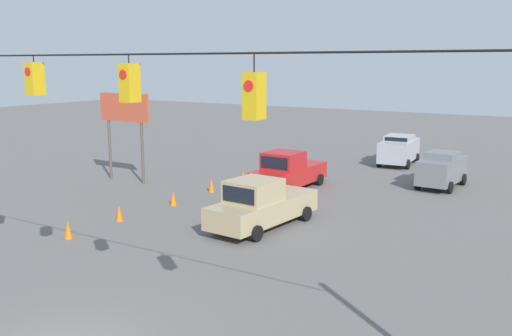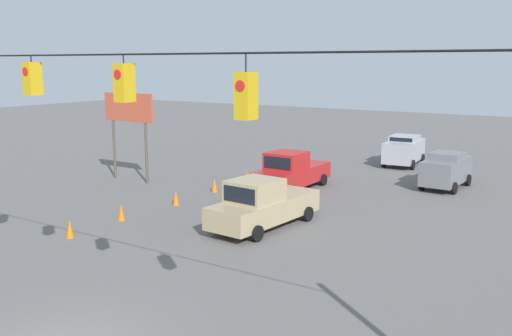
% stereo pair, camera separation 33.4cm
% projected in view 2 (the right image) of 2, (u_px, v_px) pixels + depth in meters
% --- Properties ---
extents(overhead_signal_span, '(23.40, 0.38, 7.48)m').
position_uv_depth(overhead_signal_span, '(80.00, 146.00, 13.50)').
color(overhead_signal_span, slate).
rests_on(overhead_signal_span, ground_plane).
extents(sedan_silver_withflow_deep, '(2.34, 4.40, 2.01)m').
position_uv_depth(sedan_silver_withflow_deep, '(404.00, 150.00, 38.07)').
color(sedan_silver_withflow_deep, '#A8AAB2').
rests_on(sedan_silver_withflow_deep, ground_plane).
extents(pickup_truck_tan_withflow_mid, '(2.49, 5.70, 2.12)m').
position_uv_depth(pickup_truck_tan_withflow_mid, '(262.00, 205.00, 23.64)').
color(pickup_truck_tan_withflow_mid, tan).
rests_on(pickup_truck_tan_withflow_mid, ground_plane).
extents(pickup_truck_red_withflow_far, '(2.21, 5.33, 2.12)m').
position_uv_depth(pickup_truck_red_withflow_far, '(291.00, 172.00, 30.75)').
color(pickup_truck_red_withflow_far, red).
rests_on(pickup_truck_red_withflow_far, ground_plane).
extents(sedan_grey_oncoming_deep, '(2.06, 4.02, 1.97)m').
position_uv_depth(sedan_grey_oncoming_deep, '(446.00, 170.00, 31.14)').
color(sedan_grey_oncoming_deep, slate).
rests_on(sedan_grey_oncoming_deep, ground_plane).
extents(traffic_cone_nearest, '(0.32, 0.32, 0.72)m').
position_uv_depth(traffic_cone_nearest, '(70.00, 229.00, 22.36)').
color(traffic_cone_nearest, orange).
rests_on(traffic_cone_nearest, ground_plane).
extents(traffic_cone_second, '(0.32, 0.32, 0.72)m').
position_uv_depth(traffic_cone_second, '(121.00, 212.00, 24.81)').
color(traffic_cone_second, orange).
rests_on(traffic_cone_second, ground_plane).
extents(traffic_cone_third, '(0.32, 0.32, 0.72)m').
position_uv_depth(traffic_cone_third, '(176.00, 198.00, 27.47)').
color(traffic_cone_third, orange).
rests_on(traffic_cone_third, ground_plane).
extents(traffic_cone_fourth, '(0.32, 0.32, 0.72)m').
position_uv_depth(traffic_cone_fourth, '(214.00, 185.00, 30.28)').
color(traffic_cone_fourth, orange).
rests_on(traffic_cone_fourth, ground_plane).
extents(traffic_cone_fifth, '(0.32, 0.32, 0.72)m').
position_uv_depth(traffic_cone_fifth, '(247.00, 177.00, 32.59)').
color(traffic_cone_fifth, orange).
rests_on(traffic_cone_fifth, ground_plane).
extents(traffic_cone_farthest, '(0.32, 0.32, 0.72)m').
position_uv_depth(traffic_cone_farthest, '(277.00, 168.00, 35.19)').
color(traffic_cone_farthest, orange).
rests_on(traffic_cone_farthest, ground_plane).
extents(roadside_billboard, '(3.69, 0.16, 5.07)m').
position_uv_depth(roadside_billboard, '(129.00, 116.00, 32.56)').
color(roadside_billboard, '#4C473D').
rests_on(roadside_billboard, ground_plane).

